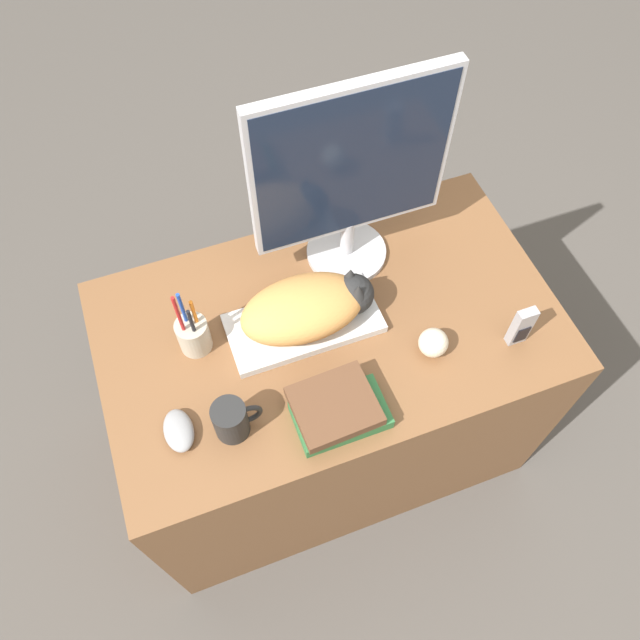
% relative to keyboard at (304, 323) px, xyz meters
% --- Properties ---
extents(ground_plane, '(12.00, 12.00, 0.00)m').
position_rel_keyboard_xyz_m(ground_plane, '(0.06, -0.37, -0.76)').
color(ground_plane, '#4C4742').
extents(desk, '(1.16, 0.70, 0.75)m').
position_rel_keyboard_xyz_m(desk, '(0.06, -0.02, -0.39)').
color(desk, brown).
rests_on(desk, ground_plane).
extents(keyboard, '(0.38, 0.18, 0.02)m').
position_rel_keyboard_xyz_m(keyboard, '(0.00, 0.00, 0.00)').
color(keyboard, silver).
rests_on(keyboard, desk).
extents(cat, '(0.34, 0.18, 0.12)m').
position_rel_keyboard_xyz_m(cat, '(0.02, 0.00, 0.07)').
color(cat, '#D18C47').
rests_on(cat, keyboard).
extents(monitor, '(0.48, 0.21, 0.55)m').
position_rel_keyboard_xyz_m(monitor, '(0.19, 0.17, 0.29)').
color(monitor, '#B7B7BC').
rests_on(monitor, desk).
extents(computer_mouse, '(0.07, 0.11, 0.04)m').
position_rel_keyboard_xyz_m(computer_mouse, '(-0.36, -0.17, 0.01)').
color(computer_mouse, gray).
rests_on(computer_mouse, desk).
extents(coffee_mug, '(0.11, 0.08, 0.10)m').
position_rel_keyboard_xyz_m(coffee_mug, '(-0.24, -0.20, 0.04)').
color(coffee_mug, black).
rests_on(coffee_mug, desk).
extents(pen_cup, '(0.08, 0.08, 0.23)m').
position_rel_keyboard_xyz_m(pen_cup, '(-0.27, 0.04, 0.04)').
color(pen_cup, '#B2A893').
rests_on(pen_cup, desk).
extents(baseball, '(0.07, 0.07, 0.07)m').
position_rel_keyboard_xyz_m(baseball, '(0.27, -0.17, 0.02)').
color(baseball, beige).
rests_on(baseball, desk).
extents(phone, '(0.05, 0.03, 0.13)m').
position_rel_keyboard_xyz_m(phone, '(0.48, -0.22, 0.05)').
color(phone, '#99999E').
rests_on(phone, desk).
extents(book_stack, '(0.21, 0.17, 0.07)m').
position_rel_keyboard_xyz_m(book_stack, '(-0.01, -0.26, 0.02)').
color(book_stack, '#2D6B38').
rests_on(book_stack, desk).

